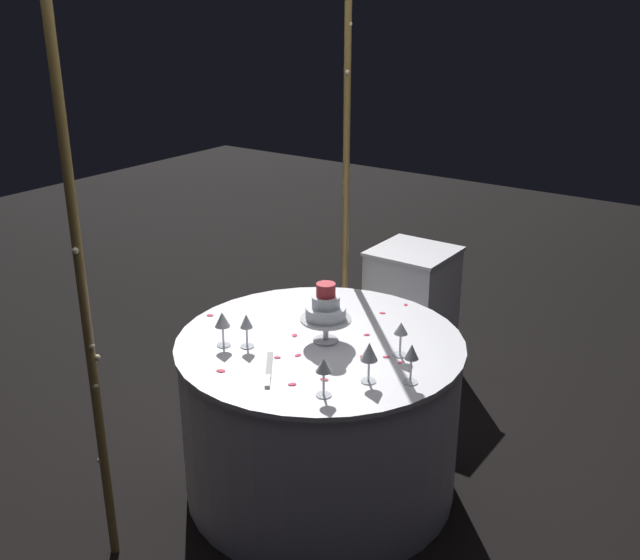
{
  "coord_description": "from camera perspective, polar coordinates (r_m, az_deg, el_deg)",
  "views": [
    {
      "loc": [
        -2.35,
        -1.66,
        2.14
      ],
      "look_at": [
        0.0,
        0.0,
        1.03
      ],
      "focal_mm": 41.31,
      "sensor_mm": 36.0,
      "label": 1
    }
  ],
  "objects": [
    {
      "name": "ground_plane",
      "position": [
        3.58,
        -0.0,
        -15.48
      ],
      "size": [
        12.0,
        12.0,
        0.0
      ],
      "primitive_type": "plane",
      "color": "black"
    },
    {
      "name": "decorative_arch",
      "position": [
        3.22,
        -6.37,
        8.71
      ],
      "size": [
        1.77,
        0.06,
        2.3
      ],
      "color": "olive",
      "rests_on": "ground"
    },
    {
      "name": "main_table",
      "position": [
        3.37,
        -0.0,
        -10.4
      ],
      "size": [
        1.26,
        1.26,
        0.75
      ],
      "color": "white",
      "rests_on": "ground"
    },
    {
      "name": "side_table",
      "position": [
        4.42,
        7.07,
        -2.39
      ],
      "size": [
        0.45,
        0.45,
        0.77
      ],
      "color": "white",
      "rests_on": "ground"
    },
    {
      "name": "tiered_cake",
      "position": [
        3.13,
        0.45,
        -2.32
      ],
      "size": [
        0.22,
        0.22,
        0.27
      ],
      "color": "silver",
      "rests_on": "main_table"
    },
    {
      "name": "wine_glass_0",
      "position": [
        3.13,
        -7.57,
        -3.16
      ],
      "size": [
        0.07,
        0.07,
        0.15
      ],
      "color": "silver",
      "rests_on": "main_table"
    },
    {
      "name": "wine_glass_1",
      "position": [
        3.11,
        -5.72,
        -3.35
      ],
      "size": [
        0.06,
        0.06,
        0.15
      ],
      "color": "silver",
      "rests_on": "main_table"
    },
    {
      "name": "wine_glass_2",
      "position": [
        2.72,
        0.29,
        -6.8
      ],
      "size": [
        0.06,
        0.06,
        0.15
      ],
      "color": "silver",
      "rests_on": "main_table"
    },
    {
      "name": "wine_glass_3",
      "position": [
        2.83,
        7.11,
        -5.74
      ],
      "size": [
        0.06,
        0.06,
        0.16
      ],
      "color": "silver",
      "rests_on": "main_table"
    },
    {
      "name": "wine_glass_4",
      "position": [
        3.04,
        6.29,
        -3.93
      ],
      "size": [
        0.06,
        0.06,
        0.15
      ],
      "color": "silver",
      "rests_on": "main_table"
    },
    {
      "name": "wine_glass_5",
      "position": [
        2.82,
        3.83,
        -5.66
      ],
      "size": [
        0.07,
        0.07,
        0.17
      ],
      "color": "silver",
      "rests_on": "main_table"
    },
    {
      "name": "cake_knife",
      "position": [
        2.94,
        -4.01,
        -7.08
      ],
      "size": [
        0.25,
        0.19,
        0.01
      ],
      "color": "silver",
      "rests_on": "main_table"
    },
    {
      "name": "rose_petal_0",
      "position": [
        3.47,
        4.86,
        -2.55
      ],
      "size": [
        0.03,
        0.04,
        0.0
      ],
      "primitive_type": "ellipsoid",
      "rotation": [
        0.0,
        0.0,
        5.18
      ],
      "color": "#E02D47",
      "rests_on": "main_table"
    },
    {
      "name": "rose_petal_1",
      "position": [
        3.25,
        3.63,
        -4.25
      ],
      "size": [
        0.03,
        0.03,
        0.0
      ],
      "primitive_type": "ellipsoid",
      "rotation": [
        0.0,
        0.0,
        5.61
      ],
      "color": "#E02D47",
      "rests_on": "main_table"
    },
    {
      "name": "rose_petal_2",
      "position": [
        3.07,
        -1.72,
        -5.83
      ],
      "size": [
        0.03,
        0.03,
        0.0
      ],
      "primitive_type": "ellipsoid",
      "rotation": [
        0.0,
        0.0,
        2.92
      ],
      "color": "#E02D47",
      "rests_on": "main_table"
    },
    {
      "name": "rose_petal_3",
      "position": [
        3.57,
        6.66,
        -1.91
      ],
      "size": [
        0.03,
        0.03,
        0.0
      ],
      "primitive_type": "ellipsoid",
      "rotation": [
        0.0,
        0.0,
        0.63
      ],
      "color": "#E02D47",
      "rests_on": "main_table"
    },
    {
      "name": "rose_petal_4",
      "position": [
        3.03,
        3.86,
        -6.19
      ],
      "size": [
        0.02,
        0.03,
        0.0
      ],
      "primitive_type": "ellipsoid",
      "rotation": [
        0.0,
        0.0,
        4.57
      ],
      "color": "#E02D47",
      "rests_on": "main_table"
    },
    {
      "name": "rose_petal_5",
      "position": [
        3.05,
        -3.33,
        -6.0
      ],
      "size": [
        0.03,
        0.03,
        0.0
      ],
      "primitive_type": "ellipsoid",
      "rotation": [
        0.0,
        0.0,
        5.11
      ],
      "color": "#E02D47",
      "rests_on": "main_table"
    },
    {
      "name": "rose_petal_6",
      "position": [
        3.06,
        5.14,
        -5.94
      ],
      "size": [
        0.03,
        0.03,
        0.0
      ],
      "primitive_type": "ellipsoid",
      "rotation": [
        0.0,
        0.0,
        2.41
      ],
      "color": "#E02D47",
      "rests_on": "main_table"
    },
    {
      "name": "rose_petal_7",
      "position": [
        2.97,
        -7.69,
        -6.98
      ],
      "size": [
        0.04,
        0.04,
        0.0
      ],
      "primitive_type": "ellipsoid",
      "rotation": [
        0.0,
        0.0,
        5.02
      ],
      "color": "#E02D47",
      "rests_on": "main_table"
    },
    {
      "name": "rose_petal_8",
      "position": [
        3.03,
        6.22,
        -6.36
      ],
      "size": [
        0.03,
        0.02,
        0.0
      ],
      "primitive_type": "ellipsoid",
      "rotation": [
        0.0,
        0.0,
        0.04
      ],
      "color": "#E02D47",
      "rests_on": "main_table"
    },
    {
      "name": "rose_petal_9",
      "position": [
        3.47,
        -8.52,
        -2.71
      ],
      "size": [
        0.04,
        0.04,
        0.0
      ],
      "primitive_type": "ellipsoid",
      "rotation": [
        0.0,
        0.0,
        5.24
      ],
      "color": "#E02D47",
      "rests_on": "main_table"
    },
    {
      "name": "rose_petal_10",
      "position": [
        3.06,
        3.28,
        -5.94
      ],
      "size": [
        0.03,
        0.03,
        0.0
      ],
      "primitive_type": "ellipsoid",
      "rotation": [
        0.0,
        0.0,
        0.43
      ],
      "color": "#E02D47",
      "rests_on": "main_table"
    },
    {
      "name": "rose_petal_11",
      "position": [
        2.88,
        0.33,
        -7.71
      ],
      "size": [
        0.03,
        0.04,
        0.0
      ],
      "primitive_type": "ellipsoid",
      "rotation": [
        0.0,
        0.0,
        1.69
      ],
      "color": "#E02D47",
      "rests_on": "main_table"
    },
    {
      "name": "rose_petal_12",
      "position": [
        2.85,
        -2.16,
        -8.07
      ],
      "size": [
        0.04,
        0.04,
        0.0
      ],
      "primitive_type": "ellipsoid",
      "rotation": [
        0.0,
        0.0,
        5.5
      ],
      "color": "#E02D47",
      "rests_on": "main_table"
    },
    {
      "name": "rose_petal_13",
      "position": [
        3.24,
        -1.98,
        -4.3
      ],
      "size": [
        0.04,
        0.04,
        0.0
      ],
      "primitive_type": "ellipsoid",
      "rotation": [
        0.0,
        0.0,
        0.51
      ],
      "color": "#E02D47",
      "rests_on": "main_table"
    }
  ]
}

